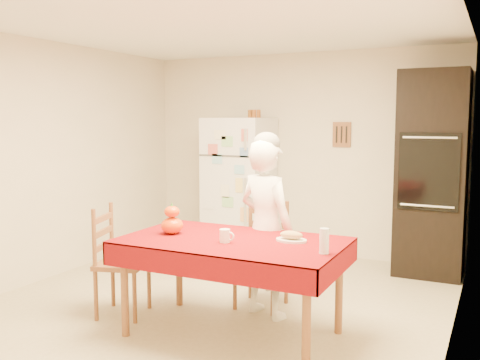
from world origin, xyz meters
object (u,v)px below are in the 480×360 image
Objects in this scene: wine_glass at (324,241)px; coffee_mug at (225,236)px; oven_cabinet at (432,174)px; chair_far at (264,250)px; chair_left at (115,257)px; pumpkin_lower at (172,226)px; seated_woman at (266,228)px; refrigerator at (239,186)px; dining_table at (232,248)px; bread_plate at (291,240)px.

coffee_mug is at bearing -179.80° from wine_glass.
oven_cabinet is 2.32× the size of chair_far.
wine_glass is (1.87, -0.07, 0.34)m from chair_left.
pumpkin_lower reaches higher than coffee_mug.
seated_woman is at bearing 138.59° from wine_glass.
chair_far is 9.50× the size of coffee_mug.
refrigerator is 17.00× the size of coffee_mug.
wine_glass is (0.70, -0.62, 0.09)m from seated_woman.
dining_table is at bearing -115.86° from oven_cabinet.
coffee_mug is at bearing 102.16° from seated_woman.
wine_glass is at bearing -99.19° from oven_cabinet.
wine_glass is at bearing -36.38° from bread_plate.
oven_cabinet is 3.41m from chair_left.
seated_woman is at bearing -63.94° from chair_far.
dining_table is at bearing 171.85° from wine_glass.
wine_glass reaches higher than pumpkin_lower.
chair_far is at bearing -43.85° from seated_woman.
chair_far is 1.23m from wine_glass.
dining_table is 1.12× the size of seated_woman.
chair_left is 1.91m from wine_glass.
bread_plate is (0.49, -0.61, 0.26)m from chair_far.
oven_cabinet is at bearing -101.38° from seated_woman.
chair_far is 3.96× the size of bread_plate.
chair_far is 0.96m from pumpkin_lower.
oven_cabinet is at bearing 1.18° from refrigerator.
oven_cabinet is 2.58m from wine_glass.
dining_table is 1.79× the size of chair_left.
oven_cabinet reaches higher than dining_table.
dining_table is (-1.17, -2.42, -0.41)m from oven_cabinet.
wine_glass reaches higher than coffee_mug.
refrigerator is at bearing -16.76° from chair_left.
dining_table is 0.46m from bread_plate.
refrigerator reaches higher than wine_glass.
chair_far is 1.31m from chair_left.
bread_plate is at bearing 17.36° from dining_table.
coffee_mug reaches higher than dining_table.
seated_woman is at bearing 42.18° from pumpkin_lower.
bread_plate is at bearing -52.47° from chair_far.
chair_left reaches higher than dining_table.
coffee_mug is at bearing -88.00° from chair_far.
refrigerator is at bearing 124.47° from bread_plate.
pumpkin_lower is (-0.47, -0.77, 0.32)m from chair_far.
chair_far is (-1.23, -1.68, -0.59)m from oven_cabinet.
oven_cabinet reaches higher than bread_plate.
coffee_mug is (-1.18, -2.54, -0.29)m from oven_cabinet.
seated_woman is at bearing -57.94° from refrigerator.
chair_left is at bearing 176.31° from coffee_mug.
oven_cabinet is 2.17m from chair_far.
oven_cabinet is (2.28, 0.05, 0.25)m from refrigerator.
coffee_mug is at bearing -150.66° from bread_plate.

